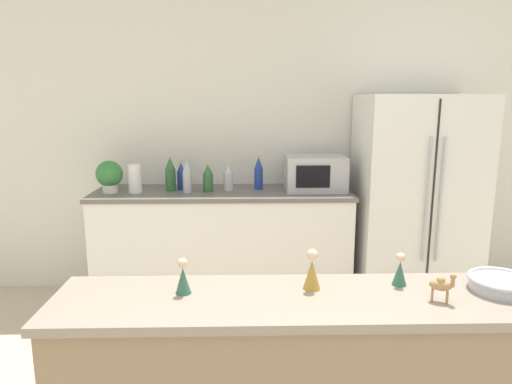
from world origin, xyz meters
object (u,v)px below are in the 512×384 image
refrigerator (415,201)px  microwave (315,173)px  paper_towel_roll (135,179)px  wise_man_figurine_blue (400,271)px  potted_plant (109,175)px  wise_man_figurine_crimson (312,272)px  wise_man_figurine_purple (183,278)px  camel_figurine (442,285)px  fruit_bowl (501,283)px  back_bottle_4 (208,178)px  back_bottle_1 (187,176)px  back_bottle_0 (228,177)px  back_bottle_3 (170,174)px  back_bottle_5 (181,176)px  back_bottle_2 (259,173)px

refrigerator → microwave: refrigerator is taller
paper_towel_roll → wise_man_figurine_blue: paper_towel_roll is taller
potted_plant → wise_man_figurine_crimson: size_ratio=1.56×
microwave → wise_man_figurine_purple: bearing=-112.0°
potted_plant → refrigerator: bearing=-0.1°
microwave → camel_figurine: size_ratio=4.16×
microwave → fruit_bowl: microwave is taller
potted_plant → back_bottle_4: (0.78, 0.02, -0.03)m
fruit_bowl → wise_man_figurine_blue: 0.38m
refrigerator → back_bottle_1: refrigerator is taller
microwave → back_bottle_0: size_ratio=2.09×
refrigerator → microwave: bearing=174.9°
back_bottle_3 → wise_man_figurine_blue: bearing=-58.0°
microwave → back_bottle_5: 1.10m
microwave → back_bottle_4: (-0.87, -0.04, -0.03)m
paper_towel_roll → back_bottle_4: (0.58, 0.03, -0.00)m
back_bottle_0 → wise_man_figurine_purple: 2.00m
back_bottle_1 → back_bottle_3: size_ratio=0.97×
back_bottle_1 → wise_man_figurine_purple: (0.22, -1.93, -0.07)m
back_bottle_4 → wise_man_figurine_blue: 2.11m
camel_figurine → back_bottle_2: bearing=105.7°
back_bottle_0 → wise_man_figurine_blue: size_ratio=1.70×
microwave → back_bottle_2: bearing=173.8°
wise_man_figurine_blue → wise_man_figurine_purple: bearing=-176.1°
paper_towel_roll → wise_man_figurine_blue: (1.49, -1.87, -0.06)m
back_bottle_2 → back_bottle_5: 0.64m
refrigerator → fruit_bowl: refrigerator is taller
back_bottle_1 → back_bottle_3: back_bottle_3 is taller
back_bottle_5 → fruit_bowl: (1.52, -2.07, -0.08)m
back_bottle_3 → back_bottle_4: 0.31m
potted_plant → camel_figurine: bearing=-48.7°
back_bottle_0 → refrigerator: bearing=-2.4°
fruit_bowl → wise_man_figurine_blue: bearing=170.4°
back_bottle_1 → back_bottle_5: 0.15m
microwave → wise_man_figurine_crimson: 2.00m
wise_man_figurine_blue → back_bottle_4: bearing=115.6°
microwave → back_bottle_4: size_ratio=2.11×
paper_towel_roll → back_bottle_0: size_ratio=0.98×
paper_towel_roll → back_bottle_1: 0.41m
wise_man_figurine_blue → wise_man_figurine_crimson: size_ratio=0.83×
refrigerator → back_bottle_0: bearing=177.6°
fruit_bowl → wise_man_figurine_purple: size_ratio=1.76×
back_bottle_3 → wise_man_figurine_purple: back_bottle_3 is taller
potted_plant → back_bottle_1: back_bottle_1 is taller
microwave → back_bottle_0: bearing=-179.3°
paper_towel_roll → wise_man_figurine_purple: 2.03m
microwave → camel_figurine: (0.15, -2.11, -0.08)m
back_bottle_4 → wise_man_figurine_purple: back_bottle_4 is taller
paper_towel_roll → back_bottle_1: back_bottle_1 is taller
back_bottle_4 → back_bottle_5: size_ratio=0.99×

